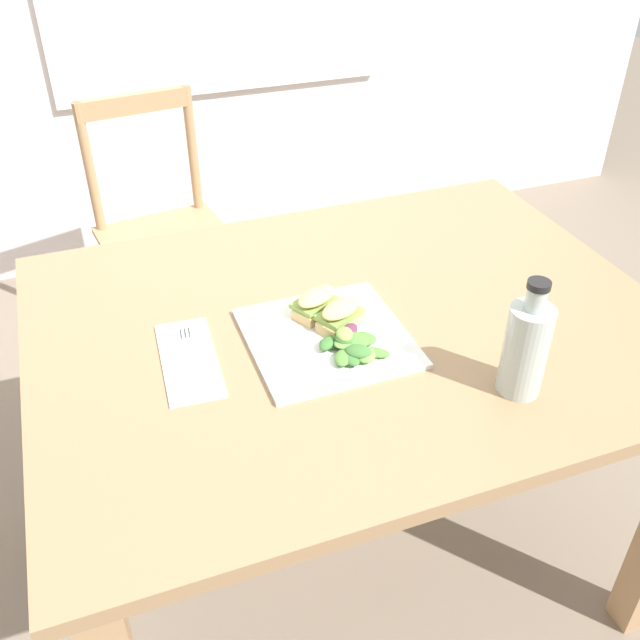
{
  "coord_description": "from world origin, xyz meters",
  "views": [
    {
      "loc": [
        -0.42,
        -1.0,
        1.56
      ],
      "look_at": [
        -0.03,
        0.05,
        0.76
      ],
      "focal_mm": 39.55,
      "sensor_mm": 36.0,
      "label": 1
    }
  ],
  "objects_px": {
    "plate_lunch": "(327,338)",
    "fork_on_napkin": "(188,352)",
    "sandwich_half_front": "(340,315)",
    "bottle_cold_brew": "(525,353)",
    "sandwich_half_back": "(316,303)",
    "chair_wooden_far": "(164,235)",
    "dining_table": "(351,363)"
  },
  "relations": [
    {
      "from": "sandwich_half_back",
      "to": "fork_on_napkin",
      "type": "xyz_separation_m",
      "value": [
        -0.26,
        -0.03,
        -0.03
      ]
    },
    {
      "from": "bottle_cold_brew",
      "to": "sandwich_half_front",
      "type": "bearing_deg",
      "value": 130.75
    },
    {
      "from": "chair_wooden_far",
      "to": "bottle_cold_brew",
      "type": "relative_size",
      "value": 3.92
    },
    {
      "from": "plate_lunch",
      "to": "bottle_cold_brew",
      "type": "distance_m",
      "value": 0.37
    },
    {
      "from": "chair_wooden_far",
      "to": "plate_lunch",
      "type": "xyz_separation_m",
      "value": [
        0.16,
        -1.08,
        0.3
      ]
    },
    {
      "from": "sandwich_half_back",
      "to": "bottle_cold_brew",
      "type": "height_order",
      "value": "bottle_cold_brew"
    },
    {
      "from": "sandwich_half_front",
      "to": "bottle_cold_brew",
      "type": "height_order",
      "value": "bottle_cold_brew"
    },
    {
      "from": "fork_on_napkin",
      "to": "bottle_cold_brew",
      "type": "relative_size",
      "value": 0.84
    },
    {
      "from": "bottle_cold_brew",
      "to": "fork_on_napkin",
      "type": "bearing_deg",
      "value": 150.42
    },
    {
      "from": "sandwich_half_front",
      "to": "bottle_cold_brew",
      "type": "bearing_deg",
      "value": -49.25
    },
    {
      "from": "dining_table",
      "to": "plate_lunch",
      "type": "height_order",
      "value": "plate_lunch"
    },
    {
      "from": "chair_wooden_far",
      "to": "fork_on_napkin",
      "type": "relative_size",
      "value": 4.68
    },
    {
      "from": "dining_table",
      "to": "bottle_cold_brew",
      "type": "height_order",
      "value": "bottle_cold_brew"
    },
    {
      "from": "sandwich_half_back",
      "to": "plate_lunch",
      "type": "bearing_deg",
      "value": -93.49
    },
    {
      "from": "plate_lunch",
      "to": "fork_on_napkin",
      "type": "xyz_separation_m",
      "value": [
        -0.26,
        0.05,
        0.0
      ]
    },
    {
      "from": "dining_table",
      "to": "chair_wooden_far",
      "type": "xyz_separation_m",
      "value": [
        -0.23,
        1.03,
        -0.17
      ]
    },
    {
      "from": "plate_lunch",
      "to": "chair_wooden_far",
      "type": "bearing_deg",
      "value": 98.31
    },
    {
      "from": "sandwich_half_front",
      "to": "sandwich_half_back",
      "type": "height_order",
      "value": "same"
    },
    {
      "from": "dining_table",
      "to": "sandwich_half_back",
      "type": "xyz_separation_m",
      "value": [
        -0.07,
        0.02,
        0.16
      ]
    },
    {
      "from": "fork_on_napkin",
      "to": "dining_table",
      "type": "bearing_deg",
      "value": 0.55
    },
    {
      "from": "bottle_cold_brew",
      "to": "plate_lunch",
      "type": "bearing_deg",
      "value": 136.5
    },
    {
      "from": "fork_on_napkin",
      "to": "chair_wooden_far",
      "type": "bearing_deg",
      "value": 84.34
    },
    {
      "from": "plate_lunch",
      "to": "sandwich_half_back",
      "type": "distance_m",
      "value": 0.08
    },
    {
      "from": "chair_wooden_far",
      "to": "sandwich_half_front",
      "type": "xyz_separation_m",
      "value": [
        0.19,
        -1.06,
        0.33
      ]
    },
    {
      "from": "sandwich_half_back",
      "to": "fork_on_napkin",
      "type": "distance_m",
      "value": 0.27
    },
    {
      "from": "chair_wooden_far",
      "to": "sandwich_half_back",
      "type": "relative_size",
      "value": 8.18
    },
    {
      "from": "dining_table",
      "to": "fork_on_napkin",
      "type": "xyz_separation_m",
      "value": [
        -0.33,
        -0.0,
        0.12
      ]
    },
    {
      "from": "sandwich_half_back",
      "to": "bottle_cold_brew",
      "type": "xyz_separation_m",
      "value": [
        0.26,
        -0.32,
        0.04
      ]
    },
    {
      "from": "chair_wooden_far",
      "to": "bottle_cold_brew",
      "type": "xyz_separation_m",
      "value": [
        0.42,
        -1.33,
        0.37
      ]
    },
    {
      "from": "plate_lunch",
      "to": "sandwich_half_back",
      "type": "xyz_separation_m",
      "value": [
        0.0,
        0.07,
        0.03
      ]
    },
    {
      "from": "chair_wooden_far",
      "to": "plate_lunch",
      "type": "distance_m",
      "value": 1.13
    },
    {
      "from": "plate_lunch",
      "to": "sandwich_half_back",
      "type": "relative_size",
      "value": 2.81
    }
  ]
}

